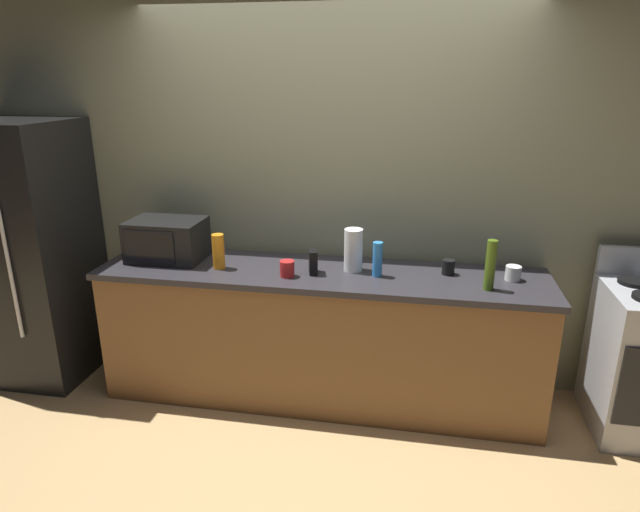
{
  "coord_description": "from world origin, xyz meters",
  "views": [
    {
      "loc": [
        0.58,
        -2.77,
        2.08
      ],
      "look_at": [
        0.0,
        0.4,
        1.0
      ],
      "focal_mm": 30.52,
      "sensor_mm": 36.0,
      "label": 1
    }
  ],
  "objects_px": {
    "refrigerator": "(30,253)",
    "bottle_olive_oil": "(490,265)",
    "cordless_phone": "(313,262)",
    "mug_black": "(448,267)",
    "bottle_dish_soap": "(218,251)",
    "microwave": "(167,240)",
    "bottle_spray_cleaner": "(377,259)",
    "mug_white": "(513,273)",
    "mug_red": "(287,269)",
    "paper_towel_roll": "(353,250)"
  },
  "relations": [
    {
      "from": "refrigerator",
      "to": "bottle_dish_soap",
      "type": "height_order",
      "value": "refrigerator"
    },
    {
      "from": "refrigerator",
      "to": "mug_black",
      "type": "bearing_deg",
      "value": 1.75
    },
    {
      "from": "microwave",
      "to": "mug_red",
      "type": "relative_size",
      "value": 4.8
    },
    {
      "from": "cordless_phone",
      "to": "bottle_dish_soap",
      "type": "height_order",
      "value": "bottle_dish_soap"
    },
    {
      "from": "paper_towel_roll",
      "to": "bottle_dish_soap",
      "type": "height_order",
      "value": "paper_towel_roll"
    },
    {
      "from": "mug_white",
      "to": "refrigerator",
      "type": "bearing_deg",
      "value": -179.06
    },
    {
      "from": "microwave",
      "to": "paper_towel_roll",
      "type": "xyz_separation_m",
      "value": [
        1.25,
        0.0,
        0.0
      ]
    },
    {
      "from": "refrigerator",
      "to": "mug_black",
      "type": "xyz_separation_m",
      "value": [
        2.84,
        0.09,
        0.05
      ]
    },
    {
      "from": "mug_black",
      "to": "mug_white",
      "type": "height_order",
      "value": "mug_black"
    },
    {
      "from": "paper_towel_roll",
      "to": "mug_black",
      "type": "distance_m",
      "value": 0.6
    },
    {
      "from": "microwave",
      "to": "mug_white",
      "type": "bearing_deg",
      "value": 0.13
    },
    {
      "from": "microwave",
      "to": "bottle_spray_cleaner",
      "type": "distance_m",
      "value": 1.4
    },
    {
      "from": "refrigerator",
      "to": "microwave",
      "type": "height_order",
      "value": "refrigerator"
    },
    {
      "from": "mug_black",
      "to": "mug_red",
      "type": "distance_m",
      "value": 1.0
    },
    {
      "from": "bottle_spray_cleaner",
      "to": "bottle_dish_soap",
      "type": "xyz_separation_m",
      "value": [
        -1.0,
        -0.04,
        0.0
      ]
    },
    {
      "from": "refrigerator",
      "to": "cordless_phone",
      "type": "height_order",
      "value": "refrigerator"
    },
    {
      "from": "bottle_spray_cleaner",
      "to": "bottle_dish_soap",
      "type": "relative_size",
      "value": 0.97
    },
    {
      "from": "refrigerator",
      "to": "mug_white",
      "type": "relative_size",
      "value": 19.67
    },
    {
      "from": "mug_red",
      "to": "bottle_dish_soap",
      "type": "bearing_deg",
      "value": 171.5
    },
    {
      "from": "bottle_olive_oil",
      "to": "bottle_dish_soap",
      "type": "bearing_deg",
      "value": 177.63
    },
    {
      "from": "mug_black",
      "to": "mug_white",
      "type": "bearing_deg",
      "value": -5.11
    },
    {
      "from": "refrigerator",
      "to": "bottle_olive_oil",
      "type": "bearing_deg",
      "value": -2.41
    },
    {
      "from": "microwave",
      "to": "bottle_olive_oil",
      "type": "relative_size",
      "value": 1.62
    },
    {
      "from": "cordless_phone",
      "to": "mug_black",
      "type": "relative_size",
      "value": 1.6
    },
    {
      "from": "bottle_dish_soap",
      "to": "cordless_phone",
      "type": "bearing_deg",
      "value": 1.51
    },
    {
      "from": "cordless_phone",
      "to": "mug_black",
      "type": "distance_m",
      "value": 0.84
    },
    {
      "from": "bottle_spray_cleaner",
      "to": "mug_red",
      "type": "distance_m",
      "value": 0.55
    },
    {
      "from": "microwave",
      "to": "mug_white",
      "type": "relative_size",
      "value": 5.25
    },
    {
      "from": "bottle_dish_soap",
      "to": "mug_white",
      "type": "height_order",
      "value": "bottle_dish_soap"
    },
    {
      "from": "paper_towel_roll",
      "to": "cordless_phone",
      "type": "height_order",
      "value": "paper_towel_roll"
    },
    {
      "from": "bottle_olive_oil",
      "to": "mug_black",
      "type": "distance_m",
      "value": 0.32
    },
    {
      "from": "paper_towel_roll",
      "to": "bottle_dish_soap",
      "type": "distance_m",
      "value": 0.85
    },
    {
      "from": "bottle_dish_soap",
      "to": "mug_white",
      "type": "relative_size",
      "value": 2.45
    },
    {
      "from": "paper_towel_roll",
      "to": "mug_red",
      "type": "height_order",
      "value": "paper_towel_roll"
    },
    {
      "from": "refrigerator",
      "to": "bottle_olive_oil",
      "type": "xyz_separation_m",
      "value": [
        3.06,
        -0.13,
        0.15
      ]
    },
    {
      "from": "bottle_dish_soap",
      "to": "bottle_spray_cleaner",
      "type": "bearing_deg",
      "value": 2.11
    },
    {
      "from": "refrigerator",
      "to": "paper_towel_roll",
      "type": "relative_size",
      "value": 6.67
    },
    {
      "from": "mug_black",
      "to": "mug_white",
      "type": "xyz_separation_m",
      "value": [
        0.38,
        -0.03,
        -0.0
      ]
    },
    {
      "from": "refrigerator",
      "to": "bottle_spray_cleaner",
      "type": "distance_m",
      "value": 2.41
    },
    {
      "from": "bottle_spray_cleaner",
      "to": "bottle_dish_soap",
      "type": "height_order",
      "value": "bottle_dish_soap"
    },
    {
      "from": "cordless_phone",
      "to": "bottle_dish_soap",
      "type": "bearing_deg",
      "value": 166.82
    },
    {
      "from": "mug_black",
      "to": "mug_white",
      "type": "distance_m",
      "value": 0.38
    },
    {
      "from": "paper_towel_roll",
      "to": "mug_black",
      "type": "bearing_deg",
      "value": 3.56
    },
    {
      "from": "cordless_phone",
      "to": "bottle_olive_oil",
      "type": "bearing_deg",
      "value": -19.32
    },
    {
      "from": "paper_towel_roll",
      "to": "bottle_spray_cleaner",
      "type": "relative_size",
      "value": 1.25
    },
    {
      "from": "bottle_dish_soap",
      "to": "paper_towel_roll",
      "type": "bearing_deg",
      "value": 7.44
    },
    {
      "from": "mug_black",
      "to": "mug_red",
      "type": "bearing_deg",
      "value": -167.44
    },
    {
      "from": "cordless_phone",
      "to": "microwave",
      "type": "bearing_deg",
      "value": 160.07
    },
    {
      "from": "mug_red",
      "to": "cordless_phone",
      "type": "bearing_deg",
      "value": 30.4
    },
    {
      "from": "bottle_spray_cleaner",
      "to": "bottle_dish_soap",
      "type": "distance_m",
      "value": 1.0
    }
  ]
}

